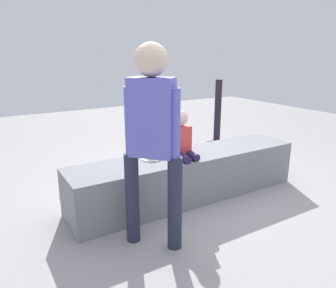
# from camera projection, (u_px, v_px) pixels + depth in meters

# --- Properties ---
(ground_plane) EXTENTS (12.00, 12.00, 0.00)m
(ground_plane) POSITION_uv_depth(u_px,v_px,m) (188.00, 197.00, 3.52)
(ground_plane) COLOR #999697
(concrete_ledge) EXTENTS (2.57, 0.55, 0.49)m
(concrete_ledge) POSITION_uv_depth(u_px,v_px,m) (188.00, 176.00, 3.45)
(concrete_ledge) COLOR gray
(concrete_ledge) RESTS_ON ground_plane
(child_seated) EXTENTS (0.28, 0.33, 0.48)m
(child_seated) POSITION_uv_depth(u_px,v_px,m) (181.00, 137.00, 3.24)
(child_seated) COLOR #271D47
(child_seated) RESTS_ON concrete_ledge
(adult_standing) EXTENTS (0.36, 0.38, 1.59)m
(adult_standing) POSITION_uv_depth(u_px,v_px,m) (152.00, 130.00, 2.40)
(adult_standing) COLOR #25283E
(adult_standing) RESTS_ON ground_plane
(cake_plate) EXTENTS (0.22, 0.22, 0.07)m
(cake_plate) POSITION_uv_depth(u_px,v_px,m) (152.00, 157.00, 3.23)
(cake_plate) COLOR white
(cake_plate) RESTS_ON concrete_ledge
(gift_bag) EXTENTS (0.20, 0.12, 0.34)m
(gift_bag) POSITION_uv_depth(u_px,v_px,m) (163.00, 147.00, 4.83)
(gift_bag) COLOR #B259BF
(gift_bag) RESTS_ON ground_plane
(railing_post) EXTENTS (0.36, 0.36, 1.10)m
(railing_post) POSITION_uv_depth(u_px,v_px,m) (217.00, 122.00, 5.34)
(railing_post) COLOR black
(railing_post) RESTS_ON ground_plane
(water_bottle_near_gift) EXTENTS (0.06, 0.06, 0.21)m
(water_bottle_near_gift) POSITION_uv_depth(u_px,v_px,m) (64.00, 181.00, 3.71)
(water_bottle_near_gift) COLOR silver
(water_bottle_near_gift) RESTS_ON ground_plane
(party_cup_red) EXTENTS (0.07, 0.07, 0.10)m
(party_cup_red) POSITION_uv_depth(u_px,v_px,m) (86.00, 180.00, 3.85)
(party_cup_red) COLOR red
(party_cup_red) RESTS_ON ground_plane
(cake_box_white) EXTENTS (0.32, 0.36, 0.11)m
(cake_box_white) POSITION_uv_depth(u_px,v_px,m) (137.00, 172.00, 4.10)
(cake_box_white) COLOR white
(cake_box_white) RESTS_ON ground_plane
(handbag_black_leather) EXTENTS (0.28, 0.11, 0.31)m
(handbag_black_leather) POSITION_uv_depth(u_px,v_px,m) (178.00, 158.00, 4.46)
(handbag_black_leather) COLOR black
(handbag_black_leather) RESTS_ON ground_plane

